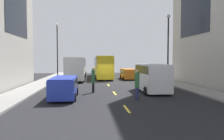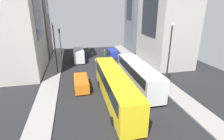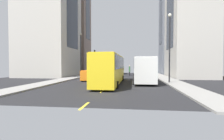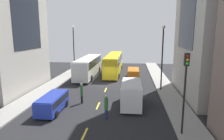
% 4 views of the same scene
% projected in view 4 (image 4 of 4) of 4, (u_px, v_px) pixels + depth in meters
% --- Properties ---
extents(ground_plane, '(42.92, 42.92, 0.00)m').
position_uv_depth(ground_plane, '(108.00, 84.00, 29.59)').
color(ground_plane, black).
extents(sidewalk_west, '(2.56, 44.00, 0.15)m').
position_uv_depth(sidewalk_west, '(56.00, 82.00, 30.40)').
color(sidewalk_west, gray).
rests_on(sidewalk_west, ground).
extents(sidewalk_east, '(2.56, 44.00, 0.15)m').
position_uv_depth(sidewalk_east, '(164.00, 85.00, 28.75)').
color(sidewalk_east, gray).
rests_on(sidewalk_east, ground).
extents(lane_stripe_1, '(0.16, 2.00, 0.01)m').
position_uv_depth(lane_stripe_1, '(84.00, 134.00, 14.92)').
color(lane_stripe_1, yellow).
rests_on(lane_stripe_1, ground).
extents(lane_stripe_2, '(0.16, 2.00, 0.01)m').
position_uv_depth(lane_stripe_2, '(98.00, 106.00, 20.79)').
color(lane_stripe_2, yellow).
rests_on(lane_stripe_2, ground).
extents(lane_stripe_3, '(0.16, 2.00, 0.01)m').
position_uv_depth(lane_stripe_3, '(106.00, 90.00, 26.65)').
color(lane_stripe_3, yellow).
rests_on(lane_stripe_3, ground).
extents(lane_stripe_4, '(0.16, 2.00, 0.01)m').
position_uv_depth(lane_stripe_4, '(110.00, 80.00, 32.52)').
color(lane_stripe_4, yellow).
rests_on(lane_stripe_4, ground).
extents(lane_stripe_5, '(0.16, 2.00, 0.01)m').
position_uv_depth(lane_stripe_5, '(114.00, 73.00, 38.39)').
color(lane_stripe_5, yellow).
rests_on(lane_stripe_5, ground).
extents(lane_stripe_6, '(0.16, 2.00, 0.01)m').
position_uv_depth(lane_stripe_6, '(116.00, 67.00, 44.25)').
color(lane_stripe_6, yellow).
rests_on(lane_stripe_6, ground).
extents(lane_stripe_7, '(0.16, 2.00, 0.01)m').
position_uv_depth(lane_stripe_7, '(118.00, 63.00, 50.12)').
color(lane_stripe_7, yellow).
rests_on(lane_stripe_7, ground).
extents(city_bus_white, '(2.80, 12.28, 3.35)m').
position_uv_depth(city_bus_white, '(89.00, 65.00, 34.83)').
color(city_bus_white, silver).
rests_on(city_bus_white, ground).
extents(streetcar_yellow, '(2.70, 14.21, 3.59)m').
position_uv_depth(streetcar_yellow, '(114.00, 62.00, 37.71)').
color(streetcar_yellow, yellow).
rests_on(streetcar_yellow, ground).
extents(delivery_van_white, '(2.25, 5.03, 2.58)m').
position_uv_depth(delivery_van_white, '(131.00, 92.00, 20.42)').
color(delivery_van_white, white).
rests_on(delivery_van_white, ground).
extents(car_orange_0, '(2.06, 4.64, 1.60)m').
position_uv_depth(car_orange_0, '(133.00, 73.00, 33.42)').
color(car_orange_0, orange).
rests_on(car_orange_0, ground).
extents(car_blue_1, '(1.97, 4.59, 1.63)m').
position_uv_depth(car_blue_1, '(53.00, 102.00, 19.17)').
color(car_blue_1, '#2338AD').
rests_on(car_blue_1, ground).
extents(pedestrian_waiting_curb, '(0.35, 0.35, 2.23)m').
position_uv_depth(pedestrian_waiting_curb, '(106.00, 106.00, 17.37)').
color(pedestrian_waiting_curb, navy).
rests_on(pedestrian_waiting_curb, ground).
extents(pedestrian_walking_far, '(0.31, 0.31, 2.29)m').
position_uv_depth(pedestrian_walking_far, '(82.00, 92.00, 21.32)').
color(pedestrian_walking_far, black).
rests_on(pedestrian_walking_far, ground).
extents(traffic_light_near_corner, '(0.32, 0.44, 6.05)m').
position_uv_depth(traffic_light_near_corner, '(185.00, 79.00, 13.95)').
color(traffic_light_near_corner, black).
rests_on(traffic_light_near_corner, ground).
extents(streetlamp_near, '(0.44, 0.44, 8.41)m').
position_uv_depth(streetlamp_near, '(162.00, 52.00, 25.43)').
color(streetlamp_near, black).
rests_on(streetlamp_near, ground).
extents(streetlamp_far, '(0.44, 0.44, 8.82)m').
position_uv_depth(streetlamp_far, '(74.00, 45.00, 36.64)').
color(streetlamp_far, black).
rests_on(streetlamp_far, ground).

